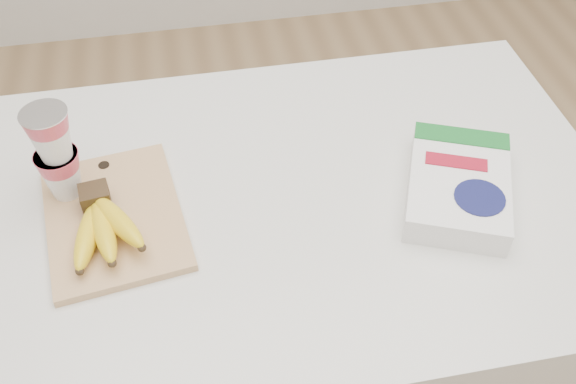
% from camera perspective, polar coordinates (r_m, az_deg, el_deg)
% --- Properties ---
extents(table, '(1.16, 0.77, 0.87)m').
position_cam_1_polar(table, '(1.48, 0.12, -11.87)').
color(table, white).
rests_on(table, ground).
extents(cutting_board, '(0.26, 0.33, 0.02)m').
position_cam_1_polar(cutting_board, '(1.12, -15.18, -2.16)').
color(cutting_board, '#E9B780').
rests_on(cutting_board, table).
extents(bananas, '(0.13, 0.18, 0.06)m').
position_cam_1_polar(bananas, '(1.07, -16.18, -2.83)').
color(bananas, '#382816').
rests_on(bananas, cutting_board).
extents(yogurt_stack, '(0.08, 0.08, 0.18)m').
position_cam_1_polar(yogurt_stack, '(1.11, -20.00, 3.40)').
color(yogurt_stack, white).
rests_on(yogurt_stack, cutting_board).
extents(cereal_box, '(0.25, 0.29, 0.06)m').
position_cam_1_polar(cereal_box, '(1.15, 14.88, 0.57)').
color(cereal_box, white).
rests_on(cereal_box, table).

